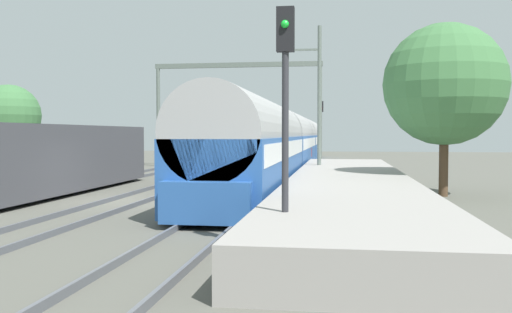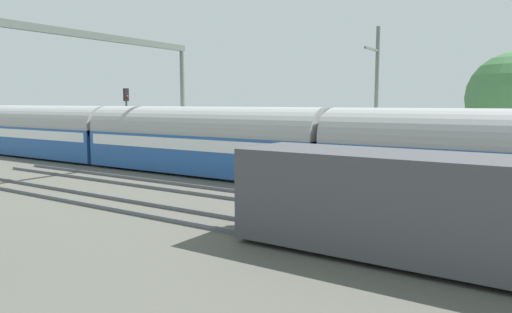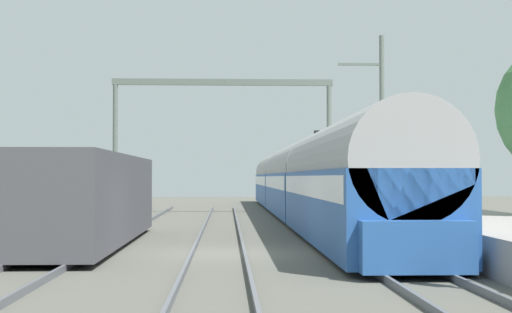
{
  "view_description": "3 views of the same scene",
  "coord_description": "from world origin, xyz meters",
  "px_view_note": "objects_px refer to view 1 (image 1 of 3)",
  "views": [
    {
      "loc": [
        7.62,
        -19.77,
        2.5
      ],
      "look_at": [
        4.2,
        3.17,
        1.56
      ],
      "focal_mm": 39.27,
      "sensor_mm": 36.0,
      "label": 1
    },
    {
      "loc": [
        -16.74,
        1.07,
        4.22
      ],
      "look_at": [
        -0.92,
        11.46,
        2.02
      ],
      "focal_mm": 32.77,
      "sensor_mm": 36.0,
      "label": 2
    },
    {
      "loc": [
        0.23,
        -20.98,
        2.17
      ],
      "look_at": [
        2.1,
        26.19,
        3.48
      ],
      "focal_mm": 51.9,
      "sensor_mm": 36.0,
      "label": 3
    }
  ],
  "objects_px": {
    "person_crossing": "(309,154)",
    "railway_signal_far": "(321,124)",
    "freight_car": "(60,158)",
    "catenary_gantry": "(237,92)",
    "railway_signal_near": "(285,97)",
    "passenger_train": "(289,141)"
  },
  "relations": [
    {
      "from": "passenger_train",
      "to": "catenary_gantry",
      "type": "height_order",
      "value": "catenary_gantry"
    },
    {
      "from": "freight_car",
      "to": "railway_signal_far",
      "type": "distance_m",
      "value": 26.63
    },
    {
      "from": "railway_signal_far",
      "to": "railway_signal_near",
      "type": "bearing_deg",
      "value": -89.34
    },
    {
      "from": "railway_signal_near",
      "to": "railway_signal_far",
      "type": "xyz_separation_m",
      "value": [
        -0.41,
        35.56,
        0.09
      ]
    },
    {
      "from": "person_crossing",
      "to": "railway_signal_far",
      "type": "xyz_separation_m",
      "value": [
        0.67,
        6.63,
        2.3
      ]
    },
    {
      "from": "passenger_train",
      "to": "catenary_gantry",
      "type": "xyz_separation_m",
      "value": [
        -4.2,
        3.02,
        3.68
      ]
    },
    {
      "from": "railway_signal_near",
      "to": "railway_signal_far",
      "type": "distance_m",
      "value": 35.56
    },
    {
      "from": "railway_signal_far",
      "to": "catenary_gantry",
      "type": "height_order",
      "value": "catenary_gantry"
    },
    {
      "from": "freight_car",
      "to": "person_crossing",
      "type": "bearing_deg",
      "value": 61.6
    },
    {
      "from": "freight_car",
      "to": "railway_signal_far",
      "type": "bearing_deg",
      "value": 67.13
    },
    {
      "from": "person_crossing",
      "to": "catenary_gantry",
      "type": "relative_size",
      "value": 0.14
    },
    {
      "from": "passenger_train",
      "to": "railway_signal_far",
      "type": "xyz_separation_m",
      "value": [
        1.92,
        8.29,
        1.35
      ]
    },
    {
      "from": "person_crossing",
      "to": "railway_signal_near",
      "type": "height_order",
      "value": "railway_signal_near"
    },
    {
      "from": "person_crossing",
      "to": "railway_signal_far",
      "type": "height_order",
      "value": "railway_signal_far"
    },
    {
      "from": "freight_car",
      "to": "catenary_gantry",
      "type": "xyz_separation_m",
      "value": [
        4.2,
        19.21,
        4.18
      ]
    },
    {
      "from": "railway_signal_near",
      "to": "railway_signal_far",
      "type": "bearing_deg",
      "value": 90.66
    },
    {
      "from": "railway_signal_far",
      "to": "catenary_gantry",
      "type": "relative_size",
      "value": 0.41
    },
    {
      "from": "railway_signal_far",
      "to": "passenger_train",
      "type": "bearing_deg",
      "value": -103.02
    },
    {
      "from": "passenger_train",
      "to": "railway_signal_far",
      "type": "height_order",
      "value": "railway_signal_far"
    },
    {
      "from": "freight_car",
      "to": "person_crossing",
      "type": "xyz_separation_m",
      "value": [
        9.65,
        17.85,
        -0.44
      ]
    },
    {
      "from": "catenary_gantry",
      "to": "person_crossing",
      "type": "bearing_deg",
      "value": -14.01
    },
    {
      "from": "person_crossing",
      "to": "catenary_gantry",
      "type": "bearing_deg",
      "value": -159.19
    }
  ]
}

